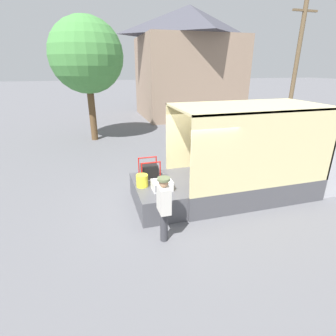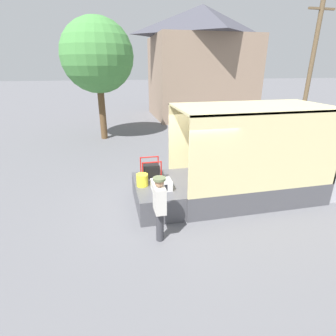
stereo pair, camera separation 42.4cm
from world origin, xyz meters
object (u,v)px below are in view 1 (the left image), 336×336
object	(u,v)px
orange_bucket	(142,181)
utility_pole	(296,64)
portable_generator	(150,170)
worker_person	(164,204)
microwave	(162,185)
box_truck	(295,158)
street_tree	(87,56)

from	to	relation	value
orange_bucket	utility_pole	bearing A→B (deg)	35.93
orange_bucket	utility_pole	distance (m)	15.40
portable_generator	worker_person	distance (m)	2.25
microwave	portable_generator	xyz separation A→B (m)	(-0.12, 0.95, 0.08)
orange_bucket	microwave	bearing A→B (deg)	-36.74
utility_pole	microwave	bearing A→B (deg)	-141.85
orange_bucket	box_truck	bearing A→B (deg)	0.20
worker_person	street_tree	distance (m)	10.70
microwave	portable_generator	size ratio (longest dim) A/B	0.93
worker_person	utility_pole	xyz separation A→B (m)	(12.02, 10.49, 3.03)
portable_generator	orange_bucket	distance (m)	0.70
street_tree	orange_bucket	bearing A→B (deg)	-82.40
box_truck	portable_generator	bearing A→B (deg)	173.19
box_truck	street_tree	distance (m)	11.02
portable_generator	orange_bucket	size ratio (longest dim) A/B	1.69
microwave	worker_person	bearing A→B (deg)	-103.07
box_truck	worker_person	size ratio (longest dim) A/B	4.16
portable_generator	utility_pole	xyz separation A→B (m)	(11.85, 8.25, 3.11)
box_truck	orange_bucket	bearing A→B (deg)	-179.80
worker_person	utility_pole	distance (m)	16.24
microwave	box_truck	bearing A→B (deg)	4.61
orange_bucket	utility_pole	xyz separation A→B (m)	(12.21, 8.85, 3.15)
microwave	orange_bucket	xyz separation A→B (m)	(-0.48, 0.36, 0.04)
box_truck	portable_generator	xyz separation A→B (m)	(-4.82, 0.58, -0.11)
utility_pole	street_tree	world-z (taller)	utility_pole
box_truck	utility_pole	distance (m)	11.67
orange_bucket	portable_generator	bearing A→B (deg)	58.74
microwave	portable_generator	bearing A→B (deg)	97.33
street_tree	box_truck	bearing A→B (deg)	-53.10
worker_person	street_tree	size ratio (longest dim) A/B	0.26
utility_pole	box_truck	bearing A→B (deg)	-128.51
microwave	street_tree	size ratio (longest dim) A/B	0.09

